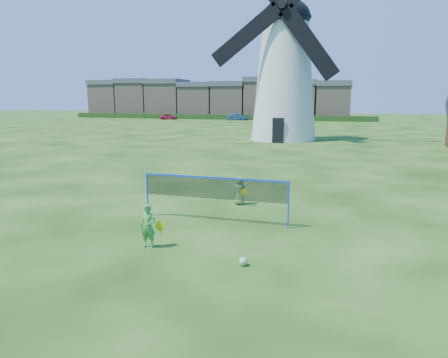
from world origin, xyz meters
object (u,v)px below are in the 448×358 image
object	(u,v)px
player_boy	(240,191)
car_left	(168,117)
player_girl	(148,226)
windmill	(285,71)
badminton_net	(214,189)
car_right	(237,117)
play_ball	(243,261)

from	to	relation	value
player_boy	car_left	world-z (taller)	car_left
player_girl	car_left	xyz separation A→B (m)	(-28.98, 65.08, -0.04)
windmill	player_boy	xyz separation A→B (m)	(2.39, -26.22, -6.19)
windmill	player_girl	distance (m)	32.19
badminton_net	player_boy	bearing A→B (deg)	84.18
car_left	car_right	bearing A→B (deg)	-99.99
badminton_net	player_girl	world-z (taller)	badminton_net
play_ball	player_boy	bearing A→B (deg)	105.48
badminton_net	play_ball	xyz separation A→B (m)	(1.87, -3.37, -1.03)
windmill	play_ball	xyz separation A→B (m)	(4.01, -32.06, -6.63)
badminton_net	car_left	distance (m)	69.03
badminton_net	car_right	xyz separation A→B (m)	(-16.46, 64.13, -0.50)
player_boy	player_girl	bearing A→B (deg)	82.21
player_boy	play_ball	xyz separation A→B (m)	(1.62, -5.85, -0.44)
badminton_net	player_boy	distance (m)	2.56
windmill	player_girl	world-z (taller)	windmill
car_right	badminton_net	bearing A→B (deg)	174.85
car_left	windmill	bearing A→B (deg)	-158.45
windmill	player_girl	size ratio (longest dim) A/B	15.40
windmill	play_ball	distance (m)	32.98
windmill	car_left	bearing A→B (deg)	129.72
play_ball	car_left	distance (m)	72.88
windmill	car_left	size ratio (longest dim) A/B	5.57
play_ball	car_right	size ratio (longest dim) A/B	0.06
badminton_net	car_left	xyz separation A→B (m)	(-29.97, 62.19, -0.55)
player_girl	car_left	distance (m)	71.24
player_girl	player_boy	xyz separation A→B (m)	(1.24, 5.37, -0.07)
badminton_net	player_girl	size ratio (longest dim) A/B	4.07
player_boy	play_ball	bearing A→B (deg)	110.71
badminton_net	play_ball	distance (m)	3.99
play_ball	car_right	bearing A→B (deg)	105.19
badminton_net	windmill	bearing A→B (deg)	94.27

